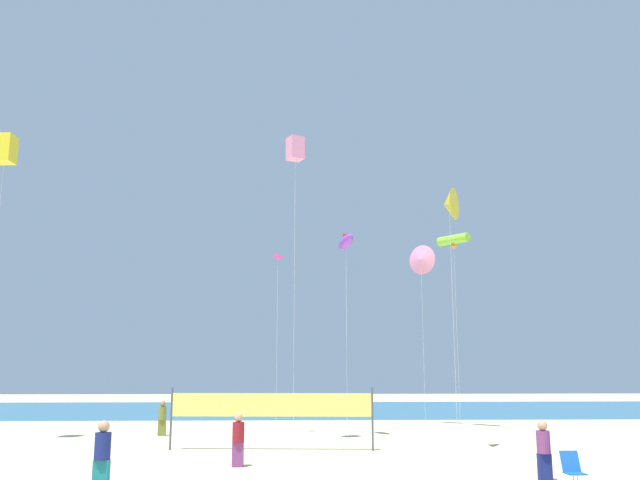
{
  "coord_description": "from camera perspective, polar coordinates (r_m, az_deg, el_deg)",
  "views": [
    {
      "loc": [
        0.5,
        -17.55,
        3.29
      ],
      "look_at": [
        1.42,
        9.76,
        8.41
      ],
      "focal_mm": 37.41,
      "sensor_mm": 36.0,
      "label": 1
    }
  ],
  "objects": [
    {
      "name": "kite_yellow_box",
      "position": [
        33.52,
        -25.35,
        7.03
      ],
      "size": [
        0.86,
        0.86,
        13.52
      ],
      "color": "silver",
      "rests_on": "ground"
    },
    {
      "name": "beach_handbag",
      "position": [
        20.84,
        17.55,
        -18.89
      ],
      "size": [
        0.3,
        0.15,
        0.24
      ],
      "primitive_type": "cube",
      "color": "white",
      "rests_on": "ground"
    },
    {
      "name": "beachgoer_maroon_shirt",
      "position": [
        23.01,
        -7.01,
        -16.46
      ],
      "size": [
        0.39,
        0.39,
        1.71
      ],
      "rotation": [
        0.0,
        0.0,
        1.3
      ],
      "color": "#7A3872",
      "rests_on": "ground"
    },
    {
      "name": "volleyball_net",
      "position": [
        27.12,
        -4.17,
        -14.08
      ],
      "size": [
        8.0,
        0.55,
        2.4
      ],
      "color": "#4C4C51",
      "rests_on": "ground"
    },
    {
      "name": "kite_pink_delta",
      "position": [
        37.89,
        8.63,
        -1.67
      ],
      "size": [
        1.44,
        1.3,
        9.93
      ],
      "color": "silver",
      "rests_on": "ground"
    },
    {
      "name": "folding_beach_chair",
      "position": [
        20.9,
        20.79,
        -17.72
      ],
      "size": [
        0.52,
        0.65,
        0.89
      ],
      "rotation": [
        0.0,
        0.0,
        0.34
      ],
      "color": "#1959B2",
      "rests_on": "ground"
    },
    {
      "name": "kite_pink_box",
      "position": [
        30.31,
        -2.13,
        7.77
      ],
      "size": [
        0.87,
        0.87,
        13.39
      ],
      "color": "silver",
      "rests_on": "ground"
    },
    {
      "name": "kite_violet_inflatable",
      "position": [
        31.77,
        2.23,
        -0.21
      ],
      "size": [
        0.93,
        1.64,
        9.48
      ],
      "color": "silver",
      "rests_on": "ground"
    },
    {
      "name": "beachgoer_navy_shirt",
      "position": [
        19.19,
        -18.13,
        -17.01
      ],
      "size": [
        0.42,
        0.42,
        1.84
      ],
      "rotation": [
        0.0,
        0.0,
        1.47
      ],
      "color": "#19727A",
      "rests_on": "ground"
    },
    {
      "name": "beachgoer_plum_shirt",
      "position": [
        21.14,
        18.59,
        -16.56
      ],
      "size": [
        0.39,
        0.39,
        1.69
      ],
      "rotation": [
        0.0,
        0.0,
        1.31
      ],
      "color": "navy",
      "rests_on": "ground"
    },
    {
      "name": "ocean_band",
      "position": [
        51.33,
        -2.56,
        -14.27
      ],
      "size": [
        120.0,
        20.0,
        0.01
      ],
      "primitive_type": "cube",
      "color": "teal",
      "rests_on": "ground"
    },
    {
      "name": "kite_magenta_diamond",
      "position": [
        32.86,
        -3.61,
        -1.86
      ],
      "size": [
        0.53,
        0.53,
        8.69
      ],
      "color": "silver",
      "rests_on": "ground"
    },
    {
      "name": "beachgoer_olive_shirt",
      "position": [
        33.31,
        -13.34,
        -14.52
      ],
      "size": [
        0.37,
        0.37,
        1.61
      ],
      "rotation": [
        0.0,
        0.0,
        3.37
      ],
      "color": "olive",
      "rests_on": "ground"
    },
    {
      "name": "kite_yellow_delta",
      "position": [
        27.41,
        10.99,
        2.98
      ],
      "size": [
        1.02,
        1.39,
        10.32
      ],
      "color": "silver",
      "rests_on": "ground"
    },
    {
      "name": "kite_lime_tube",
      "position": [
        36.72,
        11.35,
        -0.01
      ],
      "size": [
        1.59,
        1.79,
        10.2
      ],
      "color": "silver",
      "rests_on": "ground"
    }
  ]
}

